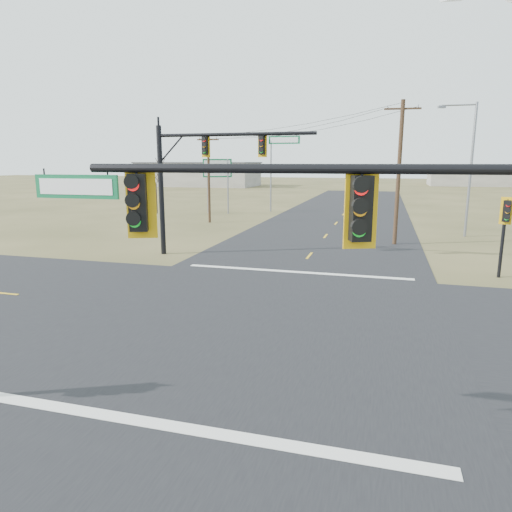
{
  "coord_description": "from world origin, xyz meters",
  "views": [
    {
      "loc": [
        4.33,
        -15.76,
        5.75
      ],
      "look_at": [
        -0.38,
        1.0,
        2.16
      ],
      "focal_mm": 32.0,
      "sensor_mm": 36.0,
      "label": 1
    }
  ],
  "objects": [
    {
      "name": "stop_bar_far",
      "position": [
        0.0,
        7.5,
        0.03
      ],
      "size": [
        12.0,
        0.4,
        0.01
      ],
      "primitive_type": "cube",
      "color": "silver",
      "rests_on": "road_ns"
    },
    {
      "name": "mast_arm_near",
      "position": [
        3.95,
        -8.26,
        4.57
      ],
      "size": [
        10.32,
        0.58,
        6.24
      ],
      "rotation": [
        0.0,
        0.0,
        0.37
      ],
      "color": "black",
      "rests_on": "ground"
    },
    {
      "name": "warehouse_left",
      "position": [
        -40.0,
        90.0,
        2.75
      ],
      "size": [
        28.0,
        14.0,
        5.5
      ],
      "primitive_type": "cube",
      "color": "#A7A194",
      "rests_on": "ground"
    },
    {
      "name": "bare_tree_a",
      "position": [
        -20.7,
        31.37,
        4.37
      ],
      "size": [
        2.39,
        2.39,
        5.53
      ],
      "rotation": [
        0.0,
        0.0,
        0.06
      ],
      "color": "black",
      "rests_on": "ground"
    },
    {
      "name": "streetlight_c",
      "position": [
        -8.5,
        37.05,
        4.83
      ],
      "size": [
        2.41,
        0.34,
        8.6
      ],
      "rotation": [
        0.0,
        0.0,
        0.28
      ],
      "color": "slate",
      "rests_on": "ground"
    },
    {
      "name": "road_ns",
      "position": [
        0.0,
        0.0,
        0.01
      ],
      "size": [
        14.0,
        160.0,
        0.02
      ],
      "primitive_type": "cube",
      "color": "black",
      "rests_on": "ground"
    },
    {
      "name": "bare_tree_b",
      "position": [
        -25.11,
        41.17,
        5.66
      ],
      "size": [
        3.64,
        3.64,
        7.08
      ],
      "rotation": [
        0.0,
        0.0,
        -0.41
      ],
      "color": "black",
      "rests_on": "ground"
    },
    {
      "name": "streetlight_a",
      "position": [
        10.37,
        22.94,
        5.71
      ],
      "size": [
        2.85,
        0.45,
        10.17
      ],
      "rotation": [
        0.0,
        0.0,
        0.4
      ],
      "color": "slate",
      "rests_on": "ground"
    },
    {
      "name": "utility_pole_near",
      "position": [
        5.19,
        17.8,
        5.12
      ],
      "size": [
        2.42,
        0.3,
        9.89
      ],
      "rotation": [
        0.0,
        0.0,
        0.07
      ],
      "color": "#402D1B",
      "rests_on": "ground"
    },
    {
      "name": "ground",
      "position": [
        0.0,
        0.0,
        0.0
      ],
      "size": [
        320.0,
        320.0,
        0.0
      ],
      "primitive_type": "plane",
      "color": "olive",
      "rests_on": "ground"
    },
    {
      "name": "pedestal_signal_ne",
      "position": [
        10.15,
        9.13,
        3.02
      ],
      "size": [
        0.67,
        0.58,
        4.1
      ],
      "rotation": [
        0.0,
        0.0,
        -0.38
      ],
      "color": "black",
      "rests_on": "ground"
    },
    {
      "name": "utility_pole_far",
      "position": [
        -11.96,
        25.53,
        4.42
      ],
      "size": [
        2.05,
        0.48,
        8.43
      ],
      "rotation": [
        0.0,
        0.0,
        0.18
      ],
      "color": "#402D1B",
      "rests_on": "ground"
    },
    {
      "name": "warehouse_mid",
      "position": [
        25.0,
        110.0,
        2.5
      ],
      "size": [
        20.0,
        12.0,
        5.0
      ],
      "primitive_type": "cube",
      "color": "#A7A194",
      "rests_on": "ground"
    },
    {
      "name": "highway_sign",
      "position": [
        -13.97,
        33.3,
        4.32
      ],
      "size": [
        3.0,
        1.44,
        6.12
      ],
      "rotation": [
        0.0,
        0.0,
        0.43
      ],
      "color": "slate",
      "rests_on": "ground"
    },
    {
      "name": "stop_bar_near",
      "position": [
        0.0,
        -7.5,
        0.03
      ],
      "size": [
        12.0,
        0.4,
        0.01
      ],
      "primitive_type": "cube",
      "color": "silver",
      "rests_on": "road_ns"
    },
    {
      "name": "road_ew",
      "position": [
        0.0,
        0.0,
        0.01
      ],
      "size": [
        160.0,
        14.0,
        0.02
      ],
      "primitive_type": "cube",
      "color": "black",
      "rests_on": "ground"
    },
    {
      "name": "mast_arm_far",
      "position": [
        -6.31,
        10.2,
        5.68
      ],
      "size": [
        9.79,
        0.47,
        7.94
      ],
      "rotation": [
        0.0,
        0.0,
        -0.13
      ],
      "color": "black",
      "rests_on": "ground"
    }
  ]
}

